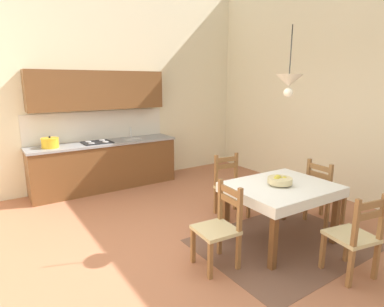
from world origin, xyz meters
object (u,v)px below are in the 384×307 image
Objects in this scene: kitchen_cabinetry at (103,144)px; dining_table at (281,194)px; dining_chair_window_side at (324,194)px; pendant_lamp at (289,81)px; dining_chair_tv_side at (219,228)px; dining_chair_kitchen_side at (231,187)px; fruit_bowl at (280,180)px; dining_chair_camera_side at (354,237)px.

dining_table is (1.12, -3.32, -0.23)m from kitchen_cabinetry.
dining_chair_window_side is 1.82m from pendant_lamp.
dining_chair_kitchen_side is (1.01, 0.98, 0.00)m from dining_chair_tv_side.
dining_chair_tv_side is (-1.93, -0.02, 0.00)m from dining_chair_window_side.
dining_chair_window_side reaches higher than fruit_bowl.
dining_chair_kitchen_side is at bearing 90.40° from dining_chair_camera_side.
dining_chair_window_side is at bearing 0.44° from pendant_lamp.
fruit_bowl is at bearing -93.43° from dining_chair_kitchen_side.
dining_chair_kitchen_side reaches higher than fruit_bowl.
dining_table is at bearing -163.00° from pendant_lamp.
dining_chair_window_side is (0.94, 0.01, -0.18)m from dining_table.
dining_chair_tv_side is 1.40m from dining_chair_camera_side.
dining_table is 0.99m from dining_chair_kitchen_side.
dining_chair_kitchen_side is at bearing 88.47° from dining_table.
kitchen_cabinetry is at bearing 92.30° from dining_chair_tv_side.
fruit_bowl is at bearing 94.28° from dining_chair_camera_side.
dining_chair_camera_side and dining_chair_kitchen_side have the same top height.
dining_chair_window_side and dining_chair_camera_side have the same top height.
dining_chair_kitchen_side is 1.04m from fruit_bowl.
dining_chair_kitchen_side is 3.10× the size of fruit_bowl.
pendant_lamp is (-0.92, -0.01, 1.57)m from dining_chair_window_side.
kitchen_cabinetry is at bearing 109.06° from pendant_lamp.
dining_table is 1.62× the size of pendant_lamp.
dining_table is 0.19m from fruit_bowl.
fruit_bowl reaches higher than dining_table.
kitchen_cabinetry is 3.38× the size of pendant_lamp.
dining_chair_camera_side is (1.16, -4.27, -0.41)m from kitchen_cabinetry.
kitchen_cabinetry is at bearing 116.05° from dining_chair_kitchen_side.
dining_chair_camera_side is at bearing -74.79° from kitchen_cabinetry.
dining_chair_camera_side is 1.16× the size of pendant_lamp.
dining_chair_window_side is 1.93m from dining_chair_tv_side.
dining_chair_window_side is 1.00× the size of dining_chair_camera_side.
dining_chair_kitchen_side is 1.84m from pendant_lamp.
pendant_lamp is at bearing 1.94° from fruit_bowl.
dining_chair_window_side is at bearing 46.80° from dining_chair_camera_side.
kitchen_cabinetry is 3.52m from dining_table.
kitchen_cabinetry reaches higher than fruit_bowl.
dining_table is 1.40× the size of dining_chair_window_side.
dining_chair_tv_side is 1.03m from fruit_bowl.
dining_chair_kitchen_side is (1.15, -2.35, -0.41)m from kitchen_cabinetry.
dining_table is 0.97m from dining_chair_camera_side.
dining_chair_kitchen_side is (0.03, 0.97, -0.18)m from dining_table.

